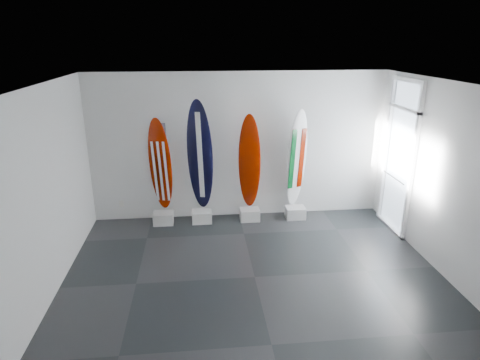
{
  "coord_description": "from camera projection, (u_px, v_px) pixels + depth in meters",
  "views": [
    {
      "loc": [
        -0.82,
        -5.65,
        3.6
      ],
      "look_at": [
        -0.09,
        1.4,
        1.16
      ],
      "focal_mm": 30.94,
      "sensor_mm": 36.0,
      "label": 1
    }
  ],
  "objects": [
    {
      "name": "wall_front",
      "position": [
        294.0,
        284.0,
        3.73
      ],
      "size": [
        6.0,
        0.0,
        6.0
      ],
      "primitive_type": "plane",
      "rotation": [
        -1.57,
        0.0,
        0.0
      ],
      "color": "silver",
      "rests_on": "ground"
    },
    {
      "name": "ceiling",
      "position": [
        257.0,
        85.0,
        5.59
      ],
      "size": [
        6.0,
        6.0,
        0.0
      ],
      "primitive_type": "plane",
      "rotation": [
        3.14,
        0.0,
        0.0
      ],
      "color": "white",
      "rests_on": "wall_back"
    },
    {
      "name": "wall_left",
      "position": [
        44.0,
        196.0,
        5.79
      ],
      "size": [
        0.0,
        5.0,
        5.0
      ],
      "primitive_type": "plane",
      "rotation": [
        1.57,
        0.0,
        1.57
      ],
      "color": "silver",
      "rests_on": "ground"
    },
    {
      "name": "floor",
      "position": [
        255.0,
        277.0,
        6.57
      ],
      "size": [
        6.0,
        6.0,
        0.0
      ],
      "primitive_type": "plane",
      "color": "black",
      "rests_on": "ground"
    },
    {
      "name": "surfboard_usa",
      "position": [
        160.0,
        165.0,
        8.16
      ],
      "size": [
        0.51,
        0.46,
        1.97
      ],
      "primitive_type": "ellipsoid",
      "rotation": [
        0.16,
        0.0,
        -0.18
      ],
      "color": "#7C1300",
      "rests_on": "display_block_usa"
    },
    {
      "name": "surfboard_swiss",
      "position": [
        249.0,
        162.0,
        8.33
      ],
      "size": [
        0.49,
        0.33,
        1.99
      ],
      "primitive_type": "ellipsoid",
      "rotation": [
        0.08,
        0.0,
        -0.22
      ],
      "color": "#7C1300",
      "rests_on": "display_block_swiss"
    },
    {
      "name": "wall_back",
      "position": [
        239.0,
        147.0,
        8.43
      ],
      "size": [
        6.0,
        0.0,
        6.0
      ],
      "primitive_type": "plane",
      "rotation": [
        1.57,
        0.0,
        0.0
      ],
      "color": "silver",
      "rests_on": "ground"
    },
    {
      "name": "display_block_italy",
      "position": [
        295.0,
        213.0,
        8.69
      ],
      "size": [
        0.4,
        0.3,
        0.24
      ],
      "primitive_type": "cube",
      "color": "silver",
      "rests_on": "floor"
    },
    {
      "name": "surfboard_italy",
      "position": [
        297.0,
        159.0,
        8.41
      ],
      "size": [
        0.53,
        0.4,
        2.07
      ],
      "primitive_type": "ellipsoid",
      "rotation": [
        0.08,
        0.0,
        0.37
      ],
      "color": "white",
      "rests_on": "display_block_italy"
    },
    {
      "name": "glass_door",
      "position": [
        399.0,
        159.0,
        7.85
      ],
      "size": [
        0.12,
        1.16,
        2.85
      ],
      "primitive_type": null,
      "color": "white",
      "rests_on": "floor"
    },
    {
      "name": "display_block_swiss",
      "position": [
        250.0,
        214.0,
        8.6
      ],
      "size": [
        0.4,
        0.3,
        0.24
      ],
      "primitive_type": "cube",
      "color": "silver",
      "rests_on": "floor"
    },
    {
      "name": "surfboard_navy",
      "position": [
        200.0,
        156.0,
        8.18
      ],
      "size": [
        0.59,
        0.46,
        2.29
      ],
      "primitive_type": "ellipsoid",
      "rotation": [
        0.11,
        0.0,
        -0.27
      ],
      "color": "black",
      "rests_on": "display_block_navy"
    },
    {
      "name": "display_block_navy",
      "position": [
        202.0,
        216.0,
        8.5
      ],
      "size": [
        0.4,
        0.3,
        0.24
      ],
      "primitive_type": "cube",
      "color": "silver",
      "rests_on": "floor"
    },
    {
      "name": "display_block_usa",
      "position": [
        163.0,
        218.0,
        8.43
      ],
      "size": [
        0.4,
        0.3,
        0.24
      ],
      "primitive_type": "cube",
      "color": "silver",
      "rests_on": "floor"
    },
    {
      "name": "wall_outlet",
      "position": [
        121.0,
        204.0,
        8.55
      ],
      "size": [
        0.09,
        0.02,
        0.13
      ],
      "primitive_type": "cube",
      "color": "silver",
      "rests_on": "wall_back"
    },
    {
      "name": "balcony",
      "position": [
        457.0,
        201.0,
        8.28
      ],
      "size": [
        2.8,
        2.2,
        1.2
      ],
      "primitive_type": null,
      "color": "slate",
      "rests_on": "ground"
    },
    {
      "name": "wall_right",
      "position": [
        448.0,
        182.0,
        6.37
      ],
      "size": [
        0.0,
        5.0,
        5.0
      ],
      "primitive_type": "plane",
      "rotation": [
        1.57,
        0.0,
        -1.57
      ],
      "color": "silver",
      "rests_on": "ground"
    }
  ]
}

